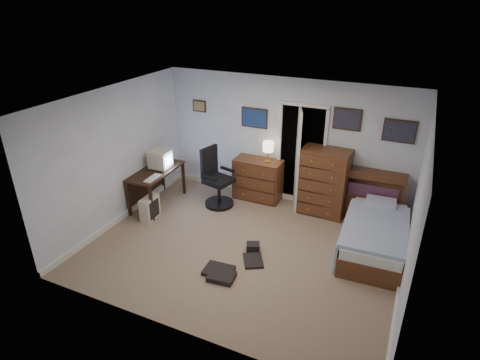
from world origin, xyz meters
The scene contains 15 objects.
floor centered at (0.00, 0.00, -0.01)m, with size 5.00×4.00×0.02m, color gray.
computer_desk centered at (-2.29, 0.69, 0.57)m, with size 0.65×1.31×0.74m.
crt_monitor centered at (-2.18, 0.85, 0.92)m, with size 0.40×0.37×0.36m.
keyboard centered at (-2.02, 0.35, 0.75)m, with size 0.15×0.40×0.02m, color beige.
pc_tower centered at (-2.00, 0.15, 0.22)m, with size 0.22×0.42×0.44m.
office_chair centered at (-1.12, 1.18, 0.46)m, with size 0.70×0.70×1.19m.
media_stack centered at (-2.32, 2.13, 0.38)m, with size 0.15×0.15×0.75m, color maroon.
low_dresser centered at (-0.46, 1.77, 0.43)m, with size 0.96×0.48×0.86m, color brown.
table_lamp centered at (-0.26, 1.78, 1.16)m, with size 0.22×0.22×0.42m.
doorway centered at (0.35, 2.27, 1.00)m, with size 0.96×1.12×2.05m.
tall_dresser centered at (0.89, 1.75, 0.65)m, with size 0.89×0.52×1.30m, color brown.
headboard_bookcase centered at (1.79, 1.86, 0.52)m, with size 1.11×0.33×0.99m.
bed centered at (1.99, 0.82, 0.29)m, with size 1.07×1.89×0.61m.
wall_posters centered at (0.57, 1.98, 1.75)m, with size 4.38×0.04×0.60m.
floor_clutter centered at (0.07, -0.57, 0.04)m, with size 0.84×1.16×0.14m.
Camera 1 is at (2.29, -5.14, 3.94)m, focal length 30.00 mm.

